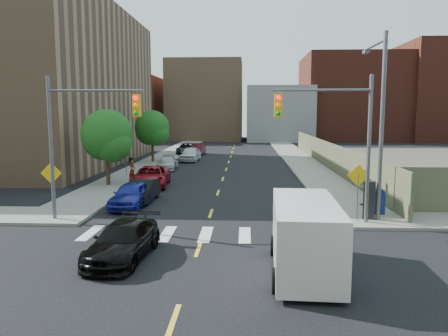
# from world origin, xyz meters

# --- Properties ---
(ground) EXTENTS (160.00, 160.00, 0.00)m
(ground) POSITION_xyz_m (0.00, 0.00, 0.00)
(ground) COLOR black
(ground) RESTS_ON ground
(sidewalk_nw) EXTENTS (3.50, 73.00, 0.15)m
(sidewalk_nw) POSITION_xyz_m (-7.75, 41.50, 0.07)
(sidewalk_nw) COLOR gray
(sidewalk_nw) RESTS_ON ground
(sidewalk_ne) EXTENTS (3.50, 73.00, 0.15)m
(sidewalk_ne) POSITION_xyz_m (7.75, 41.50, 0.07)
(sidewalk_ne) COLOR gray
(sidewalk_ne) RESTS_ON ground
(fence_north) EXTENTS (0.12, 44.00, 2.50)m
(fence_north) POSITION_xyz_m (9.60, 28.00, 1.25)
(fence_north) COLOR #52593E
(fence_north) RESTS_ON ground
(building_nw) EXTENTS (22.00, 30.00, 16.00)m
(building_nw) POSITION_xyz_m (-22.00, 30.00, 8.00)
(building_nw) COLOR #8C6B4C
(building_nw) RESTS_ON ground
(bg_bldg_west) EXTENTS (14.00, 18.00, 12.00)m
(bg_bldg_west) POSITION_xyz_m (-22.00, 70.00, 6.00)
(bg_bldg_west) COLOR #592319
(bg_bldg_west) RESTS_ON ground
(bg_bldg_midwest) EXTENTS (14.00, 16.00, 15.00)m
(bg_bldg_midwest) POSITION_xyz_m (-6.00, 72.00, 7.50)
(bg_bldg_midwest) COLOR #8C6B4C
(bg_bldg_midwest) RESTS_ON ground
(bg_bldg_center) EXTENTS (12.00, 16.00, 10.00)m
(bg_bldg_center) POSITION_xyz_m (8.00, 70.00, 5.00)
(bg_bldg_center) COLOR gray
(bg_bldg_center) RESTS_ON ground
(bg_bldg_east) EXTENTS (18.00, 18.00, 16.00)m
(bg_bldg_east) POSITION_xyz_m (22.00, 72.00, 8.00)
(bg_bldg_east) COLOR #592319
(bg_bldg_east) RESTS_ON ground
(bg_bldg_fareast) EXTENTS (14.00, 16.00, 18.00)m
(bg_bldg_fareast) POSITION_xyz_m (38.00, 70.00, 9.00)
(bg_bldg_fareast) COLOR #592319
(bg_bldg_fareast) RESTS_ON ground
(signal_nw) EXTENTS (4.59, 0.30, 7.00)m
(signal_nw) POSITION_xyz_m (-5.98, 6.00, 4.53)
(signal_nw) COLOR #59595E
(signal_nw) RESTS_ON ground
(signal_ne) EXTENTS (4.59, 0.30, 7.00)m
(signal_ne) POSITION_xyz_m (5.98, 6.00, 4.53)
(signal_ne) COLOR #59595E
(signal_ne) RESTS_ON ground
(streetlight_ne) EXTENTS (0.25, 3.70, 9.00)m
(streetlight_ne) POSITION_xyz_m (8.20, 6.90, 5.22)
(streetlight_ne) COLOR #59595E
(streetlight_ne) RESTS_ON ground
(warn_sign_nw) EXTENTS (1.06, 0.06, 2.83)m
(warn_sign_nw) POSITION_xyz_m (-7.80, 6.50, 1.99)
(warn_sign_nw) COLOR #59595E
(warn_sign_nw) RESTS_ON ground
(warn_sign_ne) EXTENTS (1.06, 0.06, 2.83)m
(warn_sign_ne) POSITION_xyz_m (7.20, 6.50, 1.99)
(warn_sign_ne) COLOR #59595E
(warn_sign_ne) RESTS_ON ground
(warn_sign_midwest) EXTENTS (1.06, 0.06, 2.83)m
(warn_sign_midwest) POSITION_xyz_m (-7.80, 20.00, 1.99)
(warn_sign_midwest) COLOR #59595E
(warn_sign_midwest) RESTS_ON ground
(tree_west_near) EXTENTS (3.66, 3.64, 5.52)m
(tree_west_near) POSITION_xyz_m (-8.00, 16.05, 3.48)
(tree_west_near) COLOR #332114
(tree_west_near) RESTS_ON ground
(tree_west_far) EXTENTS (3.66, 3.64, 5.52)m
(tree_west_far) POSITION_xyz_m (-8.00, 31.05, 3.48)
(tree_west_far) COLOR #332114
(tree_west_far) RESTS_ON ground
(parked_car_blue) EXTENTS (1.95, 4.28, 1.42)m
(parked_car_blue) POSITION_xyz_m (-4.55, 9.29, 0.71)
(parked_car_blue) COLOR navy
(parked_car_blue) RESTS_ON ground
(parked_car_black) EXTENTS (1.50, 3.96, 1.29)m
(parked_car_black) POSITION_xyz_m (-4.32, 10.86, 0.64)
(parked_car_black) COLOR black
(parked_car_black) RESTS_ON ground
(parked_car_red) EXTENTS (2.82, 5.41, 1.45)m
(parked_car_red) POSITION_xyz_m (-4.96, 16.13, 0.73)
(parked_car_red) COLOR maroon
(parked_car_red) RESTS_ON ground
(parked_car_silver) EXTENTS (1.93, 4.32, 1.23)m
(parked_car_silver) POSITION_xyz_m (-5.50, 25.71, 0.62)
(parked_car_silver) COLOR #AAAEB2
(parked_car_silver) RESTS_ON ground
(parked_car_white) EXTENTS (2.13, 4.72, 1.57)m
(parked_car_white) POSITION_xyz_m (-4.20, 32.65, 0.79)
(parked_car_white) COLOR silver
(parked_car_white) RESTS_ON ground
(parked_car_maroon) EXTENTS (1.71, 4.37, 1.42)m
(parked_car_maroon) POSITION_xyz_m (-4.20, 40.02, 0.71)
(parked_car_maroon) COLOR #3C0C13
(parked_car_maroon) RESTS_ON ground
(parked_car_grey) EXTENTS (2.62, 5.39, 1.48)m
(parked_car_grey) POSITION_xyz_m (-5.50, 39.90, 0.74)
(parked_car_grey) COLOR black
(parked_car_grey) RESTS_ON ground
(black_sedan) EXTENTS (2.18, 4.63, 1.31)m
(black_sedan) POSITION_xyz_m (-2.59, 0.73, 0.65)
(black_sedan) COLOR black
(black_sedan) RESTS_ON ground
(cargo_van) EXTENTS (2.39, 5.34, 2.40)m
(cargo_van) POSITION_xyz_m (3.80, -0.17, 1.26)
(cargo_van) COLOR silver
(cargo_van) RESTS_ON ground
(mailbox) EXTENTS (0.61, 0.52, 1.30)m
(mailbox) POSITION_xyz_m (8.64, 7.74, 0.78)
(mailbox) COLOR navy
(mailbox) RESTS_ON sidewalk_ne
(payphone) EXTENTS (0.66, 0.59, 1.85)m
(payphone) POSITION_xyz_m (7.81, 6.68, 1.07)
(payphone) COLOR black
(payphone) RESTS_ON sidewalk_ne
(pedestrian_west) EXTENTS (0.46, 0.70, 1.92)m
(pedestrian_west) POSITION_xyz_m (-6.36, 16.43, 1.11)
(pedestrian_west) COLOR gray
(pedestrian_west) RESTS_ON sidewalk_nw
(pedestrian_east) EXTENTS (1.14, 1.01, 1.96)m
(pedestrian_east) POSITION_xyz_m (8.48, 9.93, 1.13)
(pedestrian_east) COLOR gray
(pedestrian_east) RESTS_ON sidewalk_ne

